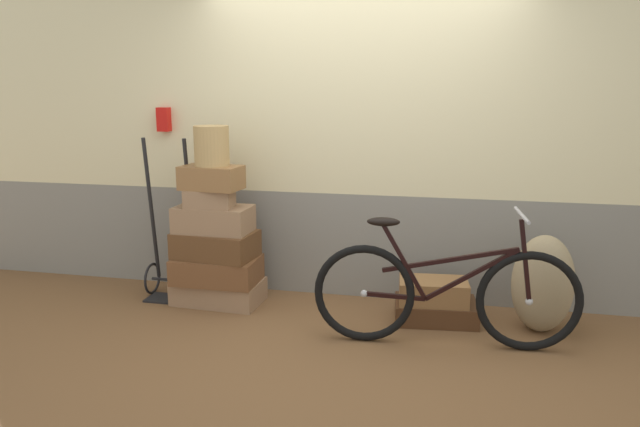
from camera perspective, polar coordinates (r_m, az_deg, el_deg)
The scene contains 14 objects.
ground at distance 4.40m, azimuth 2.02°, elevation -11.51°, with size 10.18×5.20×0.06m, color brown.
station_building at distance 4.87m, azimuth 4.08°, elevation 9.34°, with size 8.18×0.74×2.99m.
suitcase_0 at distance 4.97m, azimuth -9.67°, elevation -7.34°, with size 0.70×0.40×0.19m, color #937051.
suitcase_1 at distance 4.88m, azimuth -9.82°, elevation -5.31°, with size 0.67×0.41×0.20m, color brown.
suitcase_2 at distance 4.84m, azimuth -9.95°, elevation -2.94°, with size 0.63×0.40×0.21m, color brown.
suitcase_3 at distance 4.80m, azimuth -10.14°, elevation -0.52°, with size 0.59×0.34×0.20m, color #937051.
suitcase_4 at distance 4.73m, azimuth -10.52°, elevation 1.42°, with size 0.36×0.23×0.14m, color #937051.
suitcase_5 at distance 4.72m, azimuth -10.34°, elevation 3.39°, with size 0.46×0.28×0.18m, color olive.
suitcase_6 at distance 4.63m, azimuth 10.99°, elevation -9.11°, with size 0.60×0.39×0.15m, color #4C2D19.
suitcase_7 at distance 4.55m, azimuth 10.79°, elevation -7.31°, with size 0.50×0.31×0.17m, color olive.
wicker_basket at distance 4.69m, azimuth -10.33°, elevation 6.37°, with size 0.27×0.27×0.31m, color tan.
luggage_trolley at distance 5.12m, azimuth -13.94°, elevation -4.29°, with size 0.43×0.35×1.33m.
burlap_sack at distance 4.55m, azimuth 20.53°, elevation -6.31°, with size 0.43×0.37×0.71m, color #9E8966.
bicycle at distance 4.11m, azimuth 11.81°, elevation -7.56°, with size 1.77×0.46×0.94m.
Camera 1 is at (0.72, -3.97, 1.73)m, focal length 33.46 mm.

